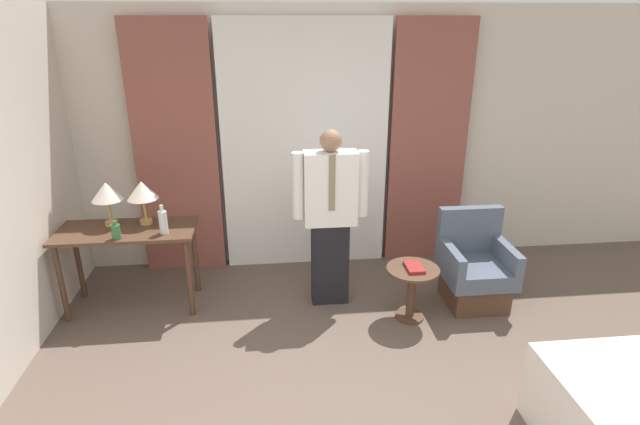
{
  "coord_description": "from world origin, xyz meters",
  "views": [
    {
      "loc": [
        -0.38,
        -2.25,
        2.55
      ],
      "look_at": [
        0.05,
        1.78,
        0.97
      ],
      "focal_mm": 28.0,
      "sensor_mm": 36.0,
      "label": 1
    }
  ],
  "objects_px": {
    "table_lamp_right": "(142,192)",
    "person": "(330,213)",
    "book": "(414,267)",
    "side_table": "(412,284)",
    "table_lamp_left": "(107,193)",
    "desk": "(128,242)",
    "bottle_near_edge": "(116,231)",
    "armchair": "(474,271)",
    "bottle_by_lamp": "(163,222)"
  },
  "relations": [
    {
      "from": "table_lamp_right",
      "to": "person",
      "type": "height_order",
      "value": "person"
    },
    {
      "from": "book",
      "to": "side_table",
      "type": "bearing_deg",
      "value": 122.86
    },
    {
      "from": "table_lamp_left",
      "to": "book",
      "type": "xyz_separation_m",
      "value": [
        2.69,
        -0.62,
        -0.58
      ]
    },
    {
      "from": "desk",
      "to": "bottle_near_edge",
      "type": "relative_size",
      "value": 7.43
    },
    {
      "from": "desk",
      "to": "armchair",
      "type": "xyz_separation_m",
      "value": [
        3.2,
        -0.26,
        -0.34
      ]
    },
    {
      "from": "table_lamp_right",
      "to": "person",
      "type": "relative_size",
      "value": 0.24
    },
    {
      "from": "bottle_by_lamp",
      "to": "side_table",
      "type": "bearing_deg",
      "value": -9.49
    },
    {
      "from": "table_lamp_right",
      "to": "bottle_by_lamp",
      "type": "relative_size",
      "value": 1.55
    },
    {
      "from": "bottle_by_lamp",
      "to": "side_table",
      "type": "relative_size",
      "value": 0.52
    },
    {
      "from": "bottle_near_edge",
      "to": "armchair",
      "type": "xyz_separation_m",
      "value": [
        3.22,
        -0.05,
        -0.53
      ]
    },
    {
      "from": "table_lamp_left",
      "to": "armchair",
      "type": "bearing_deg",
      "value": -6.46
    },
    {
      "from": "table_lamp_right",
      "to": "bottle_near_edge",
      "type": "height_order",
      "value": "table_lamp_right"
    },
    {
      "from": "bottle_by_lamp",
      "to": "desk",
      "type": "bearing_deg",
      "value": 160.96
    },
    {
      "from": "bottle_near_edge",
      "to": "side_table",
      "type": "distance_m",
      "value": 2.62
    },
    {
      "from": "table_lamp_left",
      "to": "armchair",
      "type": "relative_size",
      "value": 0.46
    },
    {
      "from": "desk",
      "to": "person",
      "type": "bearing_deg",
      "value": -3.16
    },
    {
      "from": "armchair",
      "to": "bottle_near_edge",
      "type": "bearing_deg",
      "value": 179.03
    },
    {
      "from": "table_lamp_left",
      "to": "side_table",
      "type": "bearing_deg",
      "value": -12.75
    },
    {
      "from": "table_lamp_right",
      "to": "armchair",
      "type": "distance_m",
      "value": 3.16
    },
    {
      "from": "armchair",
      "to": "book",
      "type": "height_order",
      "value": "armchair"
    },
    {
      "from": "table_lamp_right",
      "to": "armchair",
      "type": "relative_size",
      "value": 0.46
    },
    {
      "from": "armchair",
      "to": "book",
      "type": "bearing_deg",
      "value": -160.44
    },
    {
      "from": "armchair",
      "to": "side_table",
      "type": "bearing_deg",
      "value": -161.32
    },
    {
      "from": "desk",
      "to": "book",
      "type": "distance_m",
      "value": 2.58
    },
    {
      "from": "bottle_near_edge",
      "to": "bottle_by_lamp",
      "type": "height_order",
      "value": "bottle_by_lamp"
    },
    {
      "from": "desk",
      "to": "table_lamp_right",
      "type": "distance_m",
      "value": 0.48
    },
    {
      "from": "table_lamp_left",
      "to": "armchair",
      "type": "xyz_separation_m",
      "value": [
        3.35,
        -0.38,
        -0.77
      ]
    },
    {
      "from": "bottle_near_edge",
      "to": "book",
      "type": "height_order",
      "value": "bottle_near_edge"
    },
    {
      "from": "table_lamp_right",
      "to": "book",
      "type": "bearing_deg",
      "value": -14.53
    },
    {
      "from": "side_table",
      "to": "table_lamp_right",
      "type": "bearing_deg",
      "value": 165.65
    },
    {
      "from": "table_lamp_left",
      "to": "book",
      "type": "relative_size",
      "value": 1.8
    },
    {
      "from": "bottle_near_edge",
      "to": "side_table",
      "type": "xyz_separation_m",
      "value": [
        2.55,
        -0.28,
        -0.51
      ]
    },
    {
      "from": "side_table",
      "to": "desk",
      "type": "bearing_deg",
      "value": 169.1
    },
    {
      "from": "table_lamp_right",
      "to": "bottle_near_edge",
      "type": "relative_size",
      "value": 2.48
    },
    {
      "from": "bottle_by_lamp",
      "to": "armchair",
      "type": "xyz_separation_m",
      "value": [
        2.84,
        -0.13,
        -0.57
      ]
    },
    {
      "from": "table_lamp_left",
      "to": "side_table",
      "type": "relative_size",
      "value": 0.81
    },
    {
      "from": "bottle_by_lamp",
      "to": "side_table",
      "type": "xyz_separation_m",
      "value": [
        2.17,
        -0.36,
        -0.55
      ]
    },
    {
      "from": "desk",
      "to": "armchair",
      "type": "distance_m",
      "value": 3.23
    },
    {
      "from": "table_lamp_left",
      "to": "bottle_near_edge",
      "type": "height_order",
      "value": "table_lamp_left"
    },
    {
      "from": "bottle_by_lamp",
      "to": "book",
      "type": "xyz_separation_m",
      "value": [
        2.17,
        -0.37,
        -0.37
      ]
    },
    {
      "from": "desk",
      "to": "table_lamp_right",
      "type": "xyz_separation_m",
      "value": [
        0.15,
        0.12,
        0.43
      ]
    },
    {
      "from": "bottle_near_edge",
      "to": "book",
      "type": "bearing_deg",
      "value": -6.51
    },
    {
      "from": "table_lamp_right",
      "to": "desk",
      "type": "bearing_deg",
      "value": -142.05
    },
    {
      "from": "armchair",
      "to": "side_table",
      "type": "xyz_separation_m",
      "value": [
        -0.67,
        -0.23,
        0.02
      ]
    },
    {
      "from": "bottle_by_lamp",
      "to": "book",
      "type": "bearing_deg",
      "value": -9.7
    },
    {
      "from": "table_lamp_right",
      "to": "book",
      "type": "height_order",
      "value": "table_lamp_right"
    },
    {
      "from": "desk",
      "to": "table_lamp_left",
      "type": "bearing_deg",
      "value": 142.05
    },
    {
      "from": "bottle_near_edge",
      "to": "bottle_by_lamp",
      "type": "xyz_separation_m",
      "value": [
        0.38,
        0.08,
        0.04
      ]
    },
    {
      "from": "side_table",
      "to": "book",
      "type": "bearing_deg",
      "value": -57.14
    },
    {
      "from": "bottle_by_lamp",
      "to": "bottle_near_edge",
      "type": "bearing_deg",
      "value": -168.29
    }
  ]
}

